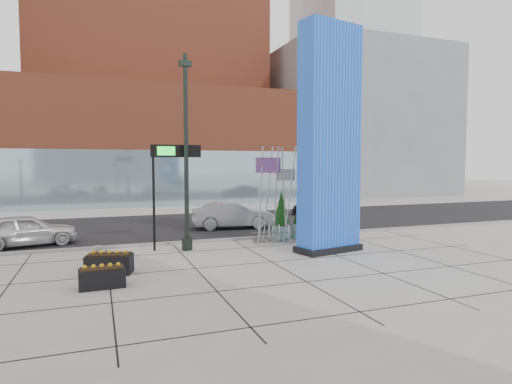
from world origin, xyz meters
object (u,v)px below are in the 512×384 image
object	(u,v)px
overhead_street_sign	(172,160)
car_silver_mid	(233,215)
blue_pylon	(329,143)
car_white_west	(25,231)
concrete_bollard	(98,257)
lamp_post	(186,171)
public_art_sculpture	(274,217)

from	to	relation	value
overhead_street_sign	car_silver_mid	bearing A→B (deg)	50.57
overhead_street_sign	car_silver_mid	size ratio (longest dim) A/B	0.98
blue_pylon	car_white_west	world-z (taller)	blue_pylon
concrete_bollard	overhead_street_sign	xyz separation A→B (m)	(3.15, 2.32, 3.61)
lamp_post	car_silver_mid	bearing A→B (deg)	54.42
blue_pylon	public_art_sculpture	size ratio (longest dim) A/B	2.08
blue_pylon	lamp_post	distance (m)	6.35
overhead_street_sign	car_silver_mid	distance (m)	7.32
blue_pylon	overhead_street_sign	distance (m)	6.94
public_art_sculpture	overhead_street_sign	size ratio (longest dim) A/B	1.01
car_white_west	car_silver_mid	world-z (taller)	car_silver_mid
lamp_post	overhead_street_sign	xyz separation A→B (m)	(-0.58, 0.36, 0.49)
car_white_west	car_silver_mid	xyz separation A→B (m)	(10.62, 1.92, 0.03)
blue_pylon	car_silver_mid	xyz separation A→B (m)	(-1.96, 7.71, -3.93)
overhead_street_sign	car_silver_mid	xyz separation A→B (m)	(4.36, 4.93, -3.21)
overhead_street_sign	car_white_west	distance (m)	7.66
concrete_bollard	public_art_sculpture	bearing A→B (deg)	17.18
blue_pylon	public_art_sculpture	xyz separation A→B (m)	(-1.32, 2.98, -3.48)
lamp_post	car_silver_mid	size ratio (longest dim) A/B	1.80
lamp_post	car_white_west	bearing A→B (deg)	153.79
concrete_bollard	overhead_street_sign	world-z (taller)	overhead_street_sign
lamp_post	concrete_bollard	world-z (taller)	lamp_post
public_art_sculpture	concrete_bollard	size ratio (longest dim) A/B	6.03
public_art_sculpture	overhead_street_sign	world-z (taller)	public_art_sculpture
public_art_sculpture	concrete_bollard	world-z (taller)	public_art_sculpture
concrete_bollard	overhead_street_sign	bearing A→B (deg)	36.41
blue_pylon	concrete_bollard	xyz separation A→B (m)	(-9.47, 0.46, -4.32)
car_silver_mid	concrete_bollard	bearing A→B (deg)	141.76
blue_pylon	lamp_post	size ratio (longest dim) A/B	1.14
concrete_bollard	overhead_street_sign	distance (m)	5.32
blue_pylon	car_silver_mid	bearing A→B (deg)	91.86
car_silver_mid	lamp_post	bearing A→B (deg)	152.22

